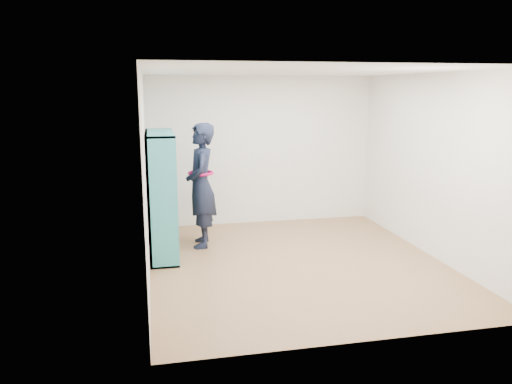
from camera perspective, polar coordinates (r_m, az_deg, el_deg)
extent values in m
plane|color=olive|center=(7.03, 4.67, -8.09)|extent=(4.50, 4.50, 0.00)
plane|color=white|center=(6.62, 5.05, 13.60)|extent=(4.50, 4.50, 0.00)
cube|color=white|center=(6.42, -12.51, 1.77)|extent=(0.02, 4.50, 2.60)
cube|color=white|center=(7.52, 19.62, 2.80)|extent=(0.02, 4.50, 2.60)
cube|color=white|center=(8.86, 0.64, 4.74)|extent=(4.00, 0.02, 2.60)
cube|color=white|center=(4.64, 12.89, -2.05)|extent=(4.00, 0.02, 2.60)
cube|color=teal|center=(6.67, -10.59, -1.38)|extent=(0.39, 0.03, 1.78)
cube|color=teal|center=(7.95, -10.85, 0.73)|extent=(0.39, 0.03, 1.78)
cube|color=teal|center=(7.53, -10.48, -6.77)|extent=(0.39, 1.34, 0.03)
cube|color=teal|center=(7.18, -11.00, 6.63)|extent=(0.39, 1.34, 0.03)
cube|color=teal|center=(7.30, -12.15, -0.29)|extent=(0.03, 1.34, 1.78)
cube|color=teal|center=(7.10, -10.69, -0.58)|extent=(0.36, 0.03, 1.73)
cube|color=teal|center=(7.51, -10.77, 0.10)|extent=(0.36, 0.03, 1.73)
cube|color=teal|center=(7.40, -10.60, -3.50)|extent=(0.36, 1.28, 0.03)
cube|color=teal|center=(7.30, -10.73, -0.23)|extent=(0.36, 1.28, 0.03)
cube|color=teal|center=(7.23, -10.86, 3.12)|extent=(0.36, 1.28, 0.03)
cube|color=beige|center=(7.10, -10.21, -7.29)|extent=(0.24, 0.16, 0.09)
cube|color=black|center=(6.89, -10.26, -3.40)|extent=(0.20, 0.18, 0.26)
cube|color=maroon|center=(6.79, -10.39, 0.18)|extent=(0.20, 0.18, 0.27)
cube|color=silver|center=(6.79, -10.60, 2.96)|extent=(0.24, 0.16, 0.06)
cube|color=navy|center=(7.42, -10.25, -5.67)|extent=(0.20, 0.18, 0.29)
cube|color=brown|center=(7.30, -10.38, -2.35)|extent=(0.20, 0.18, 0.31)
cube|color=#BFB28C|center=(7.29, -10.57, 0.11)|extent=(0.24, 0.16, 0.06)
cube|color=#26594C|center=(7.14, -10.63, 4.23)|extent=(0.20, 0.18, 0.27)
cube|color=beige|center=(7.83, -10.36, -4.76)|extent=(0.20, 0.18, 0.28)
cube|color=black|center=(7.80, -10.54, -2.26)|extent=(0.24, 0.16, 0.09)
cube|color=maroon|center=(7.63, -10.60, 1.54)|extent=(0.20, 0.18, 0.30)
cube|color=silver|center=(7.57, -10.71, 4.61)|extent=(0.20, 0.18, 0.26)
imported|color=black|center=(7.58, -6.30, 0.74)|extent=(0.51, 0.72, 1.89)
torus|color=#B80E51|center=(7.55, -6.33, 2.17)|extent=(0.42, 0.42, 0.04)
cube|color=silver|center=(7.65, -7.35, 1.77)|extent=(0.01, 0.12, 0.15)
cube|color=black|center=(7.65, -7.35, 1.77)|extent=(0.01, 0.12, 0.14)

